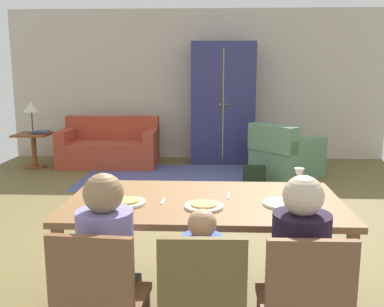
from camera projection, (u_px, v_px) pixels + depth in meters
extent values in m
cube|color=brown|center=(187.00, 213.00, 5.13)|extent=(6.86, 6.47, 0.02)
cube|color=beige|center=(197.00, 85.00, 8.10)|extent=(6.86, 0.10, 2.70)
cube|color=brown|center=(204.00, 202.00, 3.00)|extent=(1.85, 1.01, 0.04)
cube|color=brown|center=(60.00, 282.00, 2.67)|extent=(0.06, 0.06, 0.72)
cube|color=brown|center=(349.00, 289.00, 2.60)|extent=(0.06, 0.06, 0.72)
cube|color=brown|center=(98.00, 230.00, 3.54)|extent=(0.06, 0.06, 0.72)
cube|color=brown|center=(315.00, 234.00, 3.47)|extent=(0.06, 0.06, 0.72)
cylinder|color=silver|center=(127.00, 203.00, 2.90)|extent=(0.25, 0.25, 0.02)
cylinder|color=gold|center=(127.00, 200.00, 2.90)|extent=(0.17, 0.17, 0.01)
cylinder|color=#F1E0D0|center=(204.00, 206.00, 2.82)|extent=(0.25, 0.25, 0.02)
cylinder|color=#E6A64B|center=(204.00, 204.00, 2.81)|extent=(0.17, 0.17, 0.01)
cylinder|color=white|center=(282.00, 204.00, 2.87)|extent=(0.25, 0.25, 0.02)
cylinder|color=silver|center=(298.00, 193.00, 3.14)|extent=(0.06, 0.06, 0.01)
cylinder|color=silver|center=(299.00, 187.00, 3.13)|extent=(0.01, 0.01, 0.09)
cone|color=silver|center=(299.00, 174.00, 3.12)|extent=(0.07, 0.07, 0.09)
cube|color=silver|center=(163.00, 201.00, 2.96)|extent=(0.02, 0.15, 0.01)
cube|color=silver|center=(228.00, 195.00, 3.09)|extent=(0.03, 0.17, 0.01)
cube|color=brown|center=(105.00, 302.00, 2.31)|extent=(0.45, 0.45, 0.04)
cube|color=brown|center=(90.00, 278.00, 2.08)|extent=(0.42, 0.07, 0.42)
cylinder|color=#8177BB|center=(106.00, 253.00, 2.32)|extent=(0.30, 0.30, 0.46)
sphere|color=#9A7450|center=(103.00, 193.00, 2.26)|extent=(0.21, 0.21, 0.21)
cube|color=brown|center=(202.00, 304.00, 2.29)|extent=(0.43, 0.43, 0.04)
cube|color=brown|center=(202.00, 280.00, 2.06)|extent=(0.42, 0.05, 0.42)
cylinder|color=#3E59C2|center=(202.00, 266.00, 2.31)|extent=(0.22, 0.22, 0.33)
sphere|color=tan|center=(202.00, 224.00, 2.27)|extent=(0.15, 0.15, 0.15)
cube|color=brown|center=(300.00, 307.00, 2.27)|extent=(0.42, 0.42, 0.04)
cube|color=brown|center=(311.00, 283.00, 2.04)|extent=(0.42, 0.04, 0.42)
cylinder|color=black|center=(300.00, 256.00, 2.28)|extent=(0.30, 0.30, 0.46)
sphere|color=beige|center=(303.00, 196.00, 2.22)|extent=(0.21, 0.21, 0.21)
cube|color=#494E82|center=(168.00, 177.00, 6.79)|extent=(2.60, 1.80, 0.01)
cube|color=#A83E29|center=(109.00, 154.00, 7.58)|extent=(1.64, 0.84, 0.42)
cube|color=#A83E29|center=(113.00, 127.00, 7.84)|extent=(1.64, 0.20, 0.40)
cube|color=#A83E29|center=(66.00, 135.00, 7.56)|extent=(0.18, 0.84, 0.20)
cube|color=#A83E29|center=(151.00, 136.00, 7.49)|extent=(0.18, 0.84, 0.20)
cube|color=#5C835E|center=(287.00, 162.00, 6.86)|extent=(1.19, 1.19, 0.42)
cube|color=#5C835E|center=(272.00, 138.00, 6.59)|extent=(0.69, 0.79, 0.40)
cube|color=#5C835E|center=(305.00, 146.00, 6.54)|extent=(0.76, 0.67, 0.20)
cube|color=#5C835E|center=(272.00, 140.00, 7.07)|extent=(0.76, 0.67, 0.20)
cube|color=navy|center=(223.00, 103.00, 7.75)|extent=(1.10, 0.56, 2.10)
cube|color=#AE9E33|center=(223.00, 104.00, 7.47)|extent=(0.02, 0.01, 1.89)
sphere|color=#AE9E33|center=(220.00, 104.00, 7.47)|extent=(0.04, 0.04, 0.04)
sphere|color=#AE9E33|center=(227.00, 104.00, 7.46)|extent=(0.04, 0.04, 0.04)
cube|color=brown|center=(33.00, 134.00, 7.37)|extent=(0.56, 0.56, 0.03)
cylinder|color=brown|center=(34.00, 151.00, 7.43)|extent=(0.08, 0.08, 0.55)
cylinder|color=brown|center=(35.00, 166.00, 7.48)|extent=(0.36, 0.36, 0.03)
cylinder|color=#4D3F40|center=(33.00, 133.00, 7.37)|extent=(0.16, 0.16, 0.02)
cylinder|color=#4D3F40|center=(32.00, 122.00, 7.33)|extent=(0.02, 0.02, 0.34)
cone|color=beige|center=(31.00, 107.00, 7.29)|extent=(0.26, 0.26, 0.18)
cube|color=#933337|center=(45.00, 133.00, 7.33)|extent=(0.22, 0.16, 0.03)
cube|color=#2F5385|center=(43.00, 131.00, 7.31)|extent=(0.22, 0.16, 0.03)
cube|color=black|center=(254.00, 174.00, 6.41)|extent=(0.32, 0.16, 0.26)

